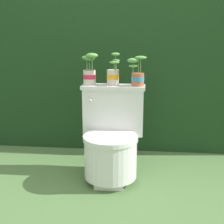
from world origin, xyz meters
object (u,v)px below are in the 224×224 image
object	(u,v)px
toilet	(112,140)
potted_plant_middle	(137,74)
potted_plant_left	(90,71)
potted_plant_midleft	(113,75)

from	to	relation	value
toilet	potted_plant_middle	bearing A→B (deg)	34.63
toilet	potted_plant_left	distance (m)	0.59
toilet	potted_plant_midleft	xyz separation A→B (m)	(-0.00, 0.16, 0.51)
potted_plant_left	potted_plant_middle	size ratio (longest dim) A/B	1.08
potted_plant_left	potted_plant_midleft	size ratio (longest dim) A/B	0.98
potted_plant_middle	toilet	bearing A→B (deg)	-145.37
potted_plant_midleft	potted_plant_middle	xyz separation A→B (m)	(0.20, -0.02, 0.01)
potted_plant_midleft	toilet	bearing A→B (deg)	-88.72
potted_plant_midleft	potted_plant_left	bearing A→B (deg)	178.48
potted_plant_left	potted_plant_midleft	distance (m)	0.20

